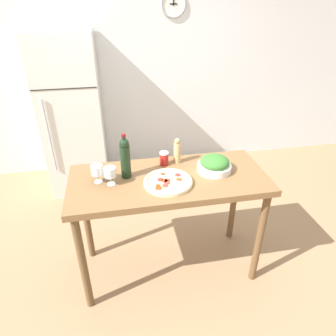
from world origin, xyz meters
name	(u,v)px	position (x,y,z in m)	size (l,w,h in m)	color
ground_plane	(169,265)	(0.00, 0.00, 0.00)	(14.00, 14.00, 0.00)	#9E7A56
wall_back	(138,67)	(0.00, 1.99, 1.30)	(6.40, 0.08, 2.60)	silver
refrigerator	(73,115)	(-0.80, 1.58, 0.89)	(0.64, 0.75, 1.78)	silver
prep_counter	(169,190)	(0.00, 0.00, 0.80)	(1.45, 0.64, 0.92)	brown
wine_bottle	(125,157)	(-0.30, 0.07, 1.08)	(0.07, 0.07, 0.34)	black
wine_glass_near	(110,173)	(-0.42, -0.01, 1.01)	(0.08, 0.08, 0.13)	silver
wine_glass_far	(97,171)	(-0.51, 0.03, 1.01)	(0.08, 0.08, 0.13)	silver
pepper_mill	(177,151)	(0.11, 0.21, 1.02)	(0.05, 0.05, 0.21)	tan
salad_bowl	(214,164)	(0.35, 0.03, 0.97)	(0.26, 0.26, 0.12)	white
homemade_pizza	(168,182)	(-0.02, -0.08, 0.93)	(0.35, 0.35, 0.03)	beige
salt_canister	(164,158)	(0.00, 0.19, 0.97)	(0.07, 0.07, 0.11)	#B2231E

